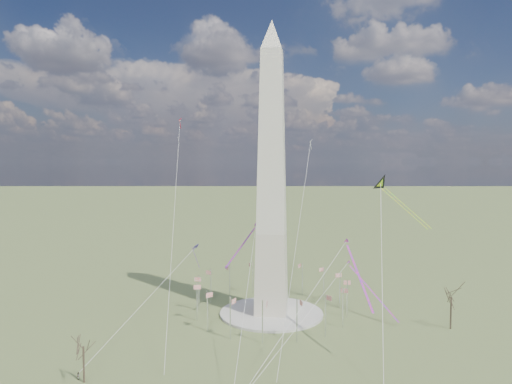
# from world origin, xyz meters

# --- Properties ---
(ground) EXTENTS (2000.00, 2000.00, 0.00)m
(ground) POSITION_xyz_m (0.00, 0.00, 0.00)
(ground) COLOR #4C5C2E
(ground) RESTS_ON ground
(plaza) EXTENTS (36.00, 36.00, 0.80)m
(plaza) POSITION_xyz_m (0.00, 0.00, 0.40)
(plaza) COLOR #AFA9A0
(plaza) RESTS_ON ground
(washington_monument) EXTENTS (15.56, 15.56, 100.00)m
(washington_monument) POSITION_xyz_m (0.00, 0.00, 47.95)
(washington_monument) COLOR #BDB09E
(washington_monument) RESTS_ON plaza
(flagpole_ring) EXTENTS (54.40, 54.40, 13.00)m
(flagpole_ring) POSITION_xyz_m (-0.00, -0.00, 7.27)
(flagpole_ring) COLOR white
(flagpole_ring) RESTS_ON ground
(tree_near) EXTENTS (8.82, 8.82, 15.44)m
(tree_near) POSITION_xyz_m (58.08, -6.28, 11.01)
(tree_near) COLOR #423028
(tree_near) RESTS_ON ground
(tree_far) EXTENTS (7.60, 7.60, 13.30)m
(tree_far) POSITION_xyz_m (-39.88, -55.18, 9.48)
(tree_far) COLOR #423028
(tree_far) RESTS_ON ground
(person_west) EXTENTS (1.09, 1.07, 1.77)m
(person_west) POSITION_xyz_m (-42.01, -53.97, 0.89)
(person_west) COLOR gray
(person_west) RESTS_ON ground
(kite_delta_black) EXTENTS (18.81, 17.78, 17.38)m
(kite_delta_black) POSITION_xyz_m (38.39, 7.79, 44.70)
(kite_delta_black) COLOR black
(kite_delta_black) RESTS_ON ground
(kite_diamond_purple) EXTENTS (2.45, 3.05, 8.90)m
(kite_diamond_purple) POSITION_xyz_m (-26.75, -0.98, 22.32)
(kite_diamond_purple) COLOR navy
(kite_diamond_purple) RESTS_ON ground
(kite_streamer_left) EXTENTS (7.11, 22.86, 15.98)m
(kite_streamer_left) POSITION_xyz_m (26.49, -22.54, 23.69)
(kite_streamer_left) COLOR #F9273F
(kite_streamer_left) RESTS_ON ground
(kite_streamer_mid) EXTENTS (9.19, 17.75, 13.10)m
(kite_streamer_mid) POSITION_xyz_m (-9.39, 1.75, 25.64)
(kite_streamer_mid) COLOR #F9273F
(kite_streamer_mid) RESTS_ON ground
(kite_streamer_right) EXTENTS (16.41, 19.30, 16.46)m
(kite_streamer_right) POSITION_xyz_m (32.13, 5.08, 11.38)
(kite_streamer_right) COLOR #F9273F
(kite_streamer_right) RESTS_ON ground
(kite_small_red) EXTENTS (1.67, 1.61, 4.73)m
(kite_small_red) POSITION_xyz_m (-43.30, 36.18, 70.96)
(kite_small_red) COLOR red
(kite_small_red) RESTS_ON ground
(kite_small_white) EXTENTS (1.30, 2.05, 4.56)m
(kite_small_white) POSITION_xyz_m (12.62, 44.38, 61.82)
(kite_small_white) COLOR white
(kite_small_white) RESTS_ON ground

